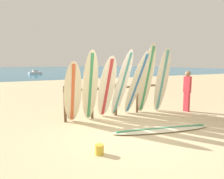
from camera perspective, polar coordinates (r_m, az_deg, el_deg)
ground_plane at (r=5.37m, az=7.24°, el=-12.52°), size 120.00×120.00×0.00m
ocean_water at (r=62.24m, az=-24.73°, el=5.10°), size 120.00×80.00×0.01m
surfboard_rack at (r=7.08m, az=1.11°, el=-1.69°), size 3.69×0.09×1.13m
surfboard_leaning_far_left at (r=6.10m, az=-10.99°, el=-0.99°), size 0.64×0.91×1.90m
surfboard_leaning_left at (r=6.23m, az=-6.16°, el=0.76°), size 0.59×0.90×2.22m
surfboard_leaning_center_left at (r=6.53m, az=-1.47°, el=0.41°), size 0.61×1.01×2.06m
surfboard_leaning_center at (r=6.69m, az=2.75°, el=1.45°), size 0.63×1.07×2.26m
surfboard_leaning_center_right at (r=7.00m, az=6.81°, el=1.52°), size 0.69×1.18×2.22m
surfboard_leaning_right at (r=7.32m, az=9.70°, el=2.84°), size 0.55×0.78×2.51m
surfboard_leaning_far_right at (r=7.61m, az=13.85°, el=2.42°), size 0.57×0.69×2.38m
surfboard_lying_on_sand at (r=5.80m, az=13.82°, el=-10.78°), size 2.87×1.15×0.08m
beachgoer_standing at (r=8.17m, az=20.34°, el=0.07°), size 0.21×0.27×1.54m
small_boat_offshore at (r=35.94m, az=-20.77°, el=4.47°), size 2.16×1.28×0.71m
sand_bucket at (r=4.27m, az=-3.56°, el=-16.45°), size 0.18×0.18×0.20m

